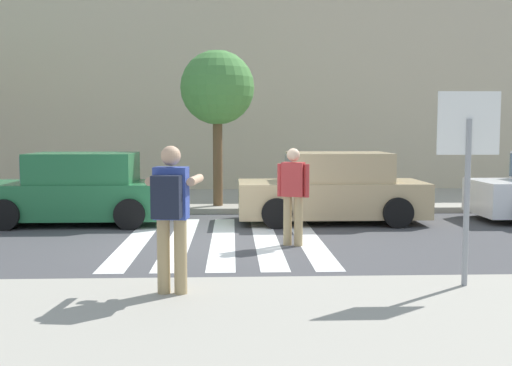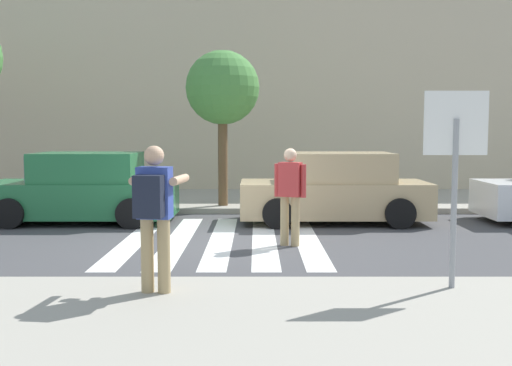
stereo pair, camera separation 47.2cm
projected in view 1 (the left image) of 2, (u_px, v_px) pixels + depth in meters
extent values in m
plane|color=#424244|center=(223.00, 242.00, 10.96)|extent=(120.00, 120.00, 0.00)
cube|color=#9E998C|center=(226.00, 200.00, 16.93)|extent=(60.00, 4.80, 0.14)
cube|color=beige|center=(227.00, 86.00, 21.00)|extent=(56.00, 4.00, 7.18)
cube|color=silver|center=(137.00, 240.00, 11.10)|extent=(0.44, 5.20, 0.01)
cube|color=silver|center=(180.00, 240.00, 11.13)|extent=(0.44, 5.20, 0.01)
cube|color=silver|center=(223.00, 240.00, 11.16)|extent=(0.44, 5.20, 0.01)
cube|color=silver|center=(266.00, 239.00, 11.19)|extent=(0.44, 5.20, 0.01)
cube|color=silver|center=(308.00, 239.00, 11.22)|extent=(0.44, 5.20, 0.01)
cylinder|color=gray|center=(467.00, 203.00, 7.26)|extent=(0.07, 0.07, 2.04)
cube|color=white|center=(469.00, 123.00, 7.19)|extent=(0.76, 0.03, 0.76)
cube|color=red|center=(468.00, 123.00, 7.21)|extent=(0.66, 0.02, 0.66)
cylinder|color=tan|center=(164.00, 256.00, 6.97)|extent=(0.15, 0.15, 0.88)
cylinder|color=tan|center=(181.00, 256.00, 6.95)|extent=(0.15, 0.15, 0.88)
cube|color=#33479E|center=(171.00, 193.00, 6.89)|extent=(0.41, 0.29, 0.60)
sphere|color=tan|center=(171.00, 156.00, 6.86)|extent=(0.23, 0.23, 0.23)
cylinder|color=tan|center=(155.00, 180.00, 7.12)|extent=(0.17, 0.59, 0.10)
cylinder|color=tan|center=(195.00, 180.00, 7.08)|extent=(0.17, 0.59, 0.10)
cube|color=black|center=(179.00, 176.00, 7.28)|extent=(0.15, 0.12, 0.10)
cube|color=black|center=(167.00, 197.00, 6.67)|extent=(0.34, 0.24, 0.48)
cylinder|color=tan|center=(288.00, 221.00, 10.62)|extent=(0.15, 0.15, 0.88)
cylinder|color=tan|center=(298.00, 221.00, 10.55)|extent=(0.15, 0.15, 0.88)
cube|color=#B73333|center=(293.00, 179.00, 10.52)|extent=(0.44, 0.36, 0.60)
sphere|color=beige|center=(293.00, 155.00, 10.48)|extent=(0.23, 0.23, 0.23)
cylinder|color=#B73333|center=(280.00, 180.00, 10.60)|extent=(0.10, 0.10, 0.58)
cylinder|color=#B73333|center=(306.00, 181.00, 10.44)|extent=(0.10, 0.10, 0.58)
cube|color=#236B3D|center=(78.00, 200.00, 13.08)|extent=(4.10, 1.70, 0.76)
cube|color=#236B3D|center=(84.00, 168.00, 13.02)|extent=(2.20, 1.56, 0.64)
cube|color=slate|center=(34.00, 168.00, 12.98)|extent=(0.10, 1.50, 0.54)
cube|color=slate|center=(129.00, 167.00, 13.06)|extent=(0.10, 1.50, 0.51)
cylinder|color=black|center=(4.00, 215.00, 12.20)|extent=(0.64, 0.22, 0.64)
cylinder|color=black|center=(32.00, 204.00, 13.89)|extent=(0.64, 0.22, 0.64)
cylinder|color=black|center=(130.00, 214.00, 12.30)|extent=(0.64, 0.22, 0.64)
cylinder|color=black|center=(142.00, 204.00, 13.99)|extent=(0.64, 0.22, 0.64)
cube|color=tan|center=(331.00, 198.00, 13.30)|extent=(4.10, 1.70, 0.76)
cube|color=tan|center=(338.00, 167.00, 13.24)|extent=(2.20, 1.56, 0.64)
cube|color=slate|center=(290.00, 167.00, 13.20)|extent=(0.10, 1.50, 0.54)
cube|color=slate|center=(381.00, 167.00, 13.28)|extent=(0.10, 1.50, 0.51)
cylinder|color=black|center=(277.00, 213.00, 12.42)|extent=(0.64, 0.22, 0.64)
cylinder|color=black|center=(271.00, 203.00, 14.11)|extent=(0.64, 0.22, 0.64)
cylinder|color=black|center=(398.00, 213.00, 12.52)|extent=(0.64, 0.22, 0.64)
cylinder|color=black|center=(378.00, 203.00, 14.21)|extent=(0.64, 0.22, 0.64)
cylinder|color=black|center=(494.00, 202.00, 14.32)|extent=(0.64, 0.22, 0.64)
cylinder|color=brown|center=(218.00, 158.00, 15.03)|extent=(0.24, 0.24, 2.41)
sphere|color=#47843D|center=(217.00, 87.00, 14.87)|extent=(1.84, 1.84, 1.84)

